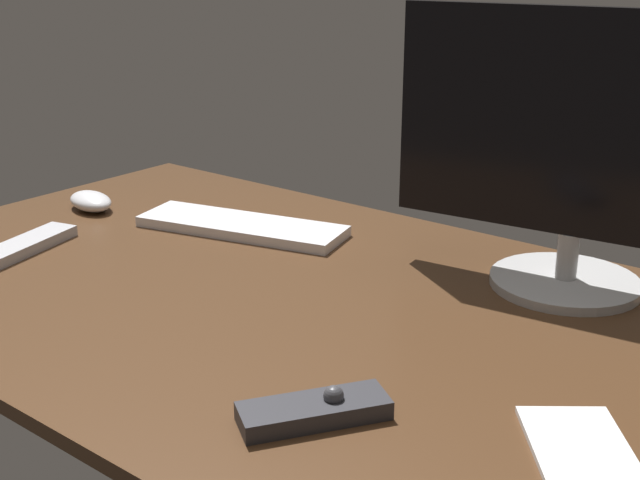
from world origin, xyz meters
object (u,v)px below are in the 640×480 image
object	(u,v)px
tv_remote	(27,245)
media_remote	(315,410)
notepad	(580,448)
keyboard	(242,226)
computer_mouse	(91,201)
monitor	(579,149)

from	to	relation	value
tv_remote	media_remote	bearing A→B (deg)	66.60
media_remote	notepad	size ratio (longest dim) A/B	1.12
keyboard	tv_remote	size ratio (longest dim) A/B	1.99
media_remote	tv_remote	world-z (taller)	media_remote
computer_mouse	media_remote	xyz separation A→B (cm)	(79.98, -31.96, -0.55)
keyboard	tv_remote	xyz separation A→B (cm)	(-21.16, -29.03, 0.00)
tv_remote	notepad	world-z (taller)	tv_remote
keyboard	media_remote	size ratio (longest dim) A/B	2.27
monitor	tv_remote	world-z (taller)	monitor
keyboard	tv_remote	distance (cm)	35.93
media_remote	notepad	distance (cm)	26.95
media_remote	tv_remote	distance (cm)	70.76
keyboard	notepad	world-z (taller)	keyboard
monitor	computer_mouse	world-z (taller)	monitor
computer_mouse	notepad	size ratio (longest dim) A/B	0.77
tv_remote	notepad	xyz separation A→B (cm)	(94.10, 0.30, -0.57)
monitor	tv_remote	size ratio (longest dim) A/B	2.88
keyboard	notepad	size ratio (longest dim) A/B	2.54
media_remote	monitor	bearing A→B (deg)	27.01
monitor	notepad	xyz separation A→B (cm)	(18.06, -39.64, -20.34)
tv_remote	monitor	bearing A→B (deg)	103.59
media_remote	tv_remote	bearing A→B (deg)	114.63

